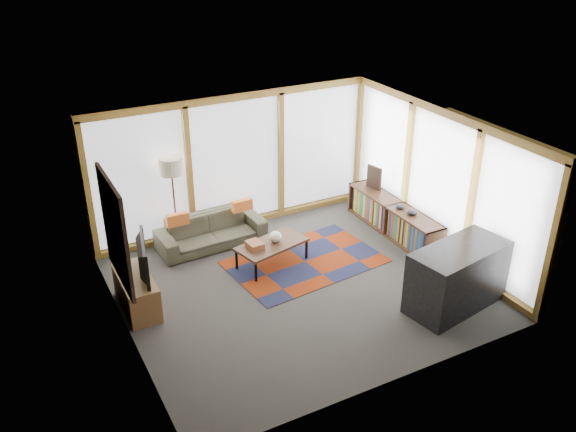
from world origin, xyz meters
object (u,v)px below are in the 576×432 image
sofa (211,231)px  television (138,258)px  tv_console (137,292)px  coffee_table (272,254)px  bar_counter (457,277)px  floor_lamp (174,203)px  bookshelf (393,219)px

sofa → television: bearing=-144.1°
sofa → tv_console: size_ratio=1.76×
coffee_table → bar_counter: size_ratio=0.76×
floor_lamp → bookshelf: bearing=-20.7°
sofa → tv_console: bearing=-144.9°
coffee_table → tv_console: size_ratio=1.09×
floor_lamp → coffee_table: (1.23, -1.35, -0.66)m
sofa → floor_lamp: floor_lamp is taller
tv_console → bar_counter: 4.86m
bookshelf → tv_console: bookshelf is taller
floor_lamp → tv_console: 2.03m
floor_lamp → tv_console: bearing=-126.7°
floor_lamp → bar_counter: size_ratio=1.09×
tv_console → television: television is taller
bookshelf → bar_counter: 2.42m
floor_lamp → television: (-1.07, -1.53, -0.02)m
floor_lamp → bar_counter: floor_lamp is taller
floor_lamp → coffee_table: floor_lamp is taller
bar_counter → bookshelf: bearing=66.4°
coffee_table → tv_console: 2.40m
television → bar_counter: bearing=-105.7°
coffee_table → television: (-2.30, -0.18, 0.64)m
coffee_table → television: size_ratio=1.20×
coffee_table → bar_counter: 3.10m
floor_lamp → bar_counter: bearing=-49.8°
coffee_table → tv_console: (-2.39, -0.21, 0.08)m
coffee_table → sofa: bearing=121.3°
television → sofa: bearing=-39.7°
television → floor_lamp: bearing=-23.0°
coffee_table → bookshelf: bookshelf is taller
sofa → floor_lamp: size_ratio=1.13×
coffee_table → bar_counter: bearing=-51.1°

